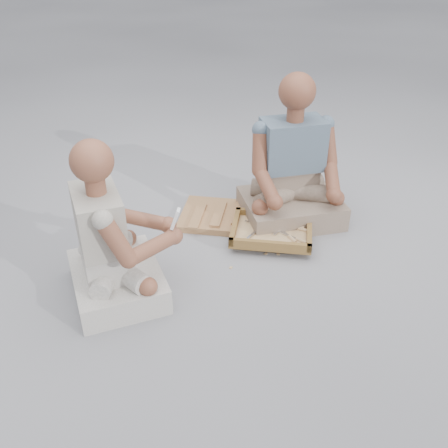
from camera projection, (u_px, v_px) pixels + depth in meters
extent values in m
plane|color=#949499|center=(246.00, 277.00, 2.65)|extent=(60.00, 60.00, 0.00)
cube|color=olive|center=(230.00, 217.00, 3.15)|extent=(0.71, 0.58, 0.04)
cube|color=brown|center=(271.00, 233.00, 2.93)|extent=(0.56, 0.50, 0.01)
cube|color=brown|center=(273.00, 214.00, 3.06)|extent=(0.45, 0.17, 0.05)
cube|color=brown|center=(270.00, 245.00, 2.77)|extent=(0.45, 0.17, 0.05)
cube|color=brown|center=(309.00, 232.00, 2.89)|extent=(0.14, 0.36, 0.05)
cube|color=brown|center=(235.00, 226.00, 2.94)|extent=(0.14, 0.36, 0.05)
cube|color=#D5BE7D|center=(272.00, 232.00, 2.93)|extent=(0.49, 0.43, 0.01)
cube|color=silver|center=(257.00, 224.00, 2.99)|extent=(0.13, 0.10, 0.00)
cylinder|color=tan|center=(274.00, 228.00, 2.95)|extent=(0.07, 0.06, 0.02)
cube|color=silver|center=(261.00, 229.00, 2.93)|extent=(0.13, 0.10, 0.00)
cylinder|color=tan|center=(273.00, 222.00, 3.00)|extent=(0.07, 0.06, 0.02)
cube|color=silver|center=(282.00, 230.00, 2.93)|extent=(0.06, 0.15, 0.00)
cylinder|color=tan|center=(292.00, 239.00, 2.85)|extent=(0.04, 0.07, 0.02)
cube|color=silver|center=(281.00, 230.00, 2.93)|extent=(0.12, 0.11, 0.00)
cylinder|color=tan|center=(291.00, 222.00, 3.00)|extent=(0.07, 0.06, 0.02)
cube|color=silver|center=(285.00, 234.00, 2.89)|extent=(0.11, 0.12, 0.00)
cylinder|color=tan|center=(301.00, 241.00, 2.83)|extent=(0.06, 0.07, 0.02)
cube|color=silver|center=(271.00, 225.00, 2.96)|extent=(0.15, 0.04, 0.00)
cylinder|color=tan|center=(290.00, 224.00, 2.96)|extent=(0.07, 0.03, 0.02)
cube|color=silver|center=(272.00, 224.00, 2.99)|extent=(0.15, 0.03, 0.00)
cylinder|color=tan|center=(290.00, 223.00, 2.99)|extent=(0.07, 0.03, 0.02)
cube|color=silver|center=(279.00, 225.00, 2.96)|extent=(0.14, 0.07, 0.00)
cylinder|color=tan|center=(298.00, 227.00, 2.94)|extent=(0.07, 0.05, 0.02)
cube|color=silver|center=(286.00, 225.00, 2.97)|extent=(0.13, 0.10, 0.00)
cylinder|color=tan|center=(303.00, 230.00, 2.93)|extent=(0.07, 0.06, 0.02)
cube|color=silver|center=(254.00, 233.00, 2.89)|extent=(0.11, 0.12, 0.00)
cylinder|color=tan|center=(263.00, 224.00, 2.97)|extent=(0.06, 0.07, 0.02)
cube|color=#D5BE7D|center=(230.00, 236.00, 2.99)|extent=(0.02, 0.02, 0.00)
cube|color=#D5BE7D|center=(249.00, 227.00, 3.08)|extent=(0.02, 0.02, 0.00)
cube|color=#D5BE7D|center=(266.00, 254.00, 2.83)|extent=(0.02, 0.02, 0.00)
cube|color=#D5BE7D|center=(291.00, 227.00, 3.08)|extent=(0.02, 0.02, 0.00)
cube|color=#D5BE7D|center=(231.00, 268.00, 2.72)|extent=(0.02, 0.02, 0.00)
cube|color=#D5BE7D|center=(251.00, 234.00, 3.01)|extent=(0.02, 0.02, 0.00)
cube|color=#D5BE7D|center=(282.00, 212.00, 3.23)|extent=(0.02, 0.02, 0.00)
cube|color=#D5BE7D|center=(278.00, 254.00, 2.83)|extent=(0.02, 0.02, 0.00)
cube|color=silver|center=(118.00, 281.00, 2.52)|extent=(0.52, 0.61, 0.14)
cube|color=silver|center=(103.00, 259.00, 2.42)|extent=(0.24, 0.32, 0.17)
cube|color=#ADA599|center=(99.00, 219.00, 2.31)|extent=(0.26, 0.36, 0.28)
sphere|color=brown|center=(92.00, 161.00, 2.15)|extent=(0.19, 0.19, 0.19)
sphere|color=brown|center=(168.00, 225.00, 2.53)|extent=(0.09, 0.09, 0.09)
sphere|color=brown|center=(174.00, 236.00, 2.44)|extent=(0.09, 0.09, 0.09)
cube|color=gray|center=(291.00, 208.00, 3.13)|extent=(0.61, 0.50, 0.15)
cube|color=gray|center=(289.00, 180.00, 3.09)|extent=(0.33, 0.22, 0.18)
cube|color=slate|center=(292.00, 144.00, 2.96)|extent=(0.38, 0.24, 0.30)
sphere|color=brown|center=(297.00, 91.00, 2.78)|extent=(0.21, 0.21, 0.21)
sphere|color=brown|center=(334.00, 195.00, 2.91)|extent=(0.09, 0.09, 0.09)
sphere|color=brown|center=(275.00, 202.00, 2.83)|extent=(0.09, 0.09, 0.09)
cube|color=white|center=(175.00, 219.00, 2.39)|extent=(0.06, 0.05, 0.11)
cube|color=black|center=(175.00, 217.00, 2.38)|extent=(0.02, 0.04, 0.03)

